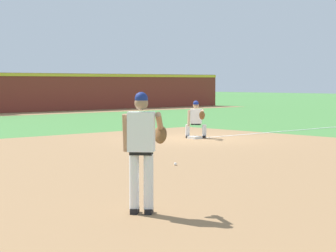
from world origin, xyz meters
name	(u,v)px	position (x,y,z in m)	size (l,w,h in m)	color
ground_plane	(195,139)	(0.00, 0.00, 0.00)	(160.00, 160.00, 0.00)	#47843D
infield_dirt_patch	(179,161)	(-4.95, -4.42, 0.00)	(18.00, 18.00, 0.01)	#9E754C
foul_line_stripe	(327,128)	(8.13, 0.00, 0.01)	(16.26, 0.10, 0.00)	white
first_base_bag	(195,137)	(0.00, 0.00, 0.04)	(0.38, 0.38, 0.09)	white
baseball	(175,164)	(-5.58, -4.98, 0.04)	(0.07, 0.07, 0.07)	white
pitcher	(143,145)	(-9.87, -8.83, 1.06)	(0.85, 0.56, 1.86)	black
first_baseman	(196,118)	(0.22, 0.14, 0.73)	(0.76, 1.08, 1.34)	black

